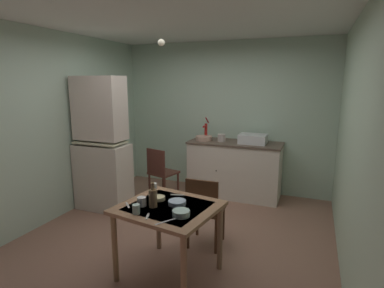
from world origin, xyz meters
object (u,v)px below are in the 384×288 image
object	(u,v)px
mixing_bowl_counter	(204,138)
hand_pump	(206,130)
sink_basin	(253,139)
chair_by_counter	(161,172)
dining_table	(169,216)
serving_bowl_wide	(181,213)
hutch_cabinet	(102,149)
mug_tall	(154,187)
glass_bottle	(153,197)
chair_far_side	(205,209)

from	to	relation	value
mixing_bowl_counter	hand_pump	bearing A→B (deg)	88.84
sink_basin	chair_by_counter	world-z (taller)	sink_basin
dining_table	serving_bowl_wide	xyz separation A→B (m)	(0.21, -0.16, 0.13)
hutch_cabinet	hand_pump	xyz separation A→B (m)	(1.20, 1.32, 0.16)
mixing_bowl_counter	mug_tall	world-z (taller)	mixing_bowl_counter
dining_table	glass_bottle	distance (m)	0.25
dining_table	chair_far_side	world-z (taller)	chair_far_side
serving_bowl_wide	mug_tall	xyz separation A→B (m)	(-0.55, 0.49, 0.02)
mug_tall	glass_bottle	size ratio (longest dim) A/B	0.35
hutch_cabinet	chair_by_counter	size ratio (longest dim) A/B	2.33
mixing_bowl_counter	dining_table	distance (m)	2.45
hutch_cabinet	dining_table	xyz separation A→B (m)	(1.68, -1.15, -0.31)
hutch_cabinet	chair_far_side	xyz separation A→B (m)	(1.83, -0.51, -0.47)
sink_basin	mixing_bowl_counter	distance (m)	0.84
chair_by_counter	sink_basin	bearing A→B (deg)	23.19
sink_basin	mug_tall	size ratio (longest dim) A/B	5.19
dining_table	glass_bottle	bearing A→B (deg)	-148.79
hutch_cabinet	serving_bowl_wide	bearing A→B (deg)	-34.91
hutch_cabinet	hand_pump	world-z (taller)	hutch_cabinet
hutch_cabinet	mixing_bowl_counter	world-z (taller)	hutch_cabinet
serving_bowl_wide	mug_tall	bearing A→B (deg)	138.14
chair_far_side	chair_by_counter	bearing A→B (deg)	135.16
chair_far_side	glass_bottle	xyz separation A→B (m)	(-0.27, -0.72, 0.37)
sink_basin	chair_far_side	distance (m)	1.87
sink_basin	dining_table	bearing A→B (deg)	-98.21
hutch_cabinet	serving_bowl_wide	xyz separation A→B (m)	(1.89, -1.32, -0.17)
glass_bottle	mug_tall	bearing A→B (deg)	117.82
chair_far_side	chair_by_counter	xyz separation A→B (m)	(-1.19, 1.18, -0.00)
hutch_cabinet	mixing_bowl_counter	distance (m)	1.71
hutch_cabinet	chair_far_side	distance (m)	1.95
sink_basin	dining_table	xyz separation A→B (m)	(-0.35, -2.43, -0.38)
chair_far_side	glass_bottle	bearing A→B (deg)	-110.75
hand_pump	chair_far_side	xyz separation A→B (m)	(0.63, -1.83, -0.64)
mixing_bowl_counter	serving_bowl_wide	bearing A→B (deg)	-74.74
sink_basin	serving_bowl_wide	bearing A→B (deg)	-93.15
dining_table	serving_bowl_wide	size ratio (longest dim) A/B	6.39
hutch_cabinet	mug_tall	size ratio (longest dim) A/B	23.79
hand_pump	mug_tall	size ratio (longest dim) A/B	4.60
hand_pump	glass_bottle	xyz separation A→B (m)	(0.36, -2.55, -0.27)
hutch_cabinet	chair_by_counter	world-z (taller)	hutch_cabinet
serving_bowl_wide	mug_tall	size ratio (longest dim) A/B	1.89
hutch_cabinet	hand_pump	bearing A→B (deg)	47.85
dining_table	mug_tall	size ratio (longest dim) A/B	12.08
hand_pump	serving_bowl_wide	distance (m)	2.75
hutch_cabinet	sink_basin	distance (m)	2.40
serving_bowl_wide	mixing_bowl_counter	bearing A→B (deg)	105.26
chair_far_side	chair_by_counter	world-z (taller)	same
chair_far_side	glass_bottle	world-z (taller)	glass_bottle
glass_bottle	sink_basin	bearing A→B (deg)	79.22
mug_tall	glass_bottle	bearing A→B (deg)	-62.18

